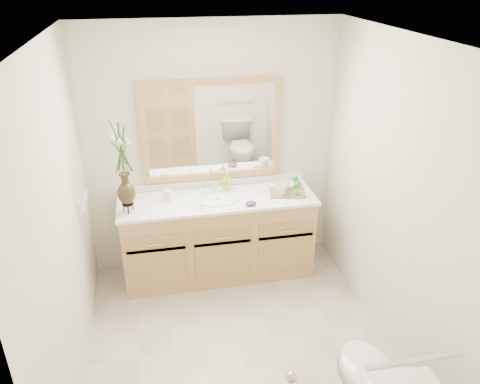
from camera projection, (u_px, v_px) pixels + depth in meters
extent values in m
plane|color=beige|center=(238.00, 343.00, 3.84)|extent=(2.60, 2.60, 0.00)
cube|color=white|center=(237.00, 39.00, 2.78)|extent=(2.40, 2.60, 0.02)
cube|color=silver|center=(212.00, 150.00, 4.46)|extent=(2.40, 0.02, 2.40)
cube|color=silver|center=(291.00, 349.00, 2.17)|extent=(2.40, 0.02, 2.40)
cube|color=silver|center=(61.00, 232.00, 3.10)|extent=(0.02, 2.60, 2.40)
cube|color=silver|center=(394.00, 200.00, 3.52)|extent=(0.02, 2.60, 2.40)
cube|color=tan|center=(218.00, 238.00, 4.56)|extent=(1.80, 0.55, 0.80)
cube|color=white|center=(217.00, 200.00, 4.38)|extent=(1.84, 0.57, 0.03)
ellipsoid|color=white|center=(218.00, 204.00, 4.38)|extent=(0.38, 0.30, 0.12)
cylinder|color=silver|center=(215.00, 186.00, 4.49)|extent=(0.02, 0.02, 0.11)
cylinder|color=silver|center=(204.00, 188.00, 4.47)|extent=(0.02, 0.02, 0.08)
cylinder|color=silver|center=(225.00, 186.00, 4.51)|extent=(0.02, 0.02, 0.08)
cube|color=white|center=(212.00, 131.00, 4.35)|extent=(1.20, 0.01, 0.85)
cube|color=tan|center=(210.00, 82.00, 4.14)|extent=(1.32, 0.04, 0.06)
cube|color=tan|center=(213.00, 175.00, 4.54)|extent=(1.32, 0.04, 0.06)
cube|color=tan|center=(143.00, 135.00, 4.23)|extent=(0.06, 0.04, 0.85)
cube|color=tan|center=(277.00, 127.00, 4.45)|extent=(0.06, 0.04, 0.85)
cube|color=white|center=(80.00, 208.00, 3.88)|extent=(0.02, 0.12, 0.12)
cylinder|color=silver|center=(416.00, 361.00, 2.43)|extent=(0.55, 0.03, 0.03)
cylinder|color=black|center=(128.00, 204.00, 4.10)|extent=(0.10, 0.10, 0.01)
ellipsoid|color=#302315|center=(127.00, 193.00, 4.06)|extent=(0.16, 0.16, 0.20)
cylinder|color=#302315|center=(125.00, 180.00, 4.00)|extent=(0.06, 0.06, 0.09)
cylinder|color=#4C7A33|center=(122.00, 153.00, 3.89)|extent=(0.06, 0.06, 0.37)
cylinder|color=#EFE3CF|center=(168.00, 195.00, 4.32)|extent=(0.07, 0.07, 0.10)
cylinder|color=#EFE3CF|center=(203.00, 206.00, 4.21)|extent=(0.09, 0.09, 0.01)
cube|color=beige|center=(203.00, 205.00, 4.21)|extent=(0.06, 0.04, 0.02)
imported|color=#92D632|center=(227.00, 182.00, 4.49)|extent=(0.09, 0.09, 0.16)
ellipsoid|color=#4D2268|center=(251.00, 203.00, 4.24)|extent=(0.13, 0.11, 0.04)
cube|color=brown|center=(287.00, 193.00, 4.46)|extent=(0.37, 0.28, 0.02)
imported|color=#EFE3CF|center=(281.00, 189.00, 4.38)|extent=(0.15, 0.14, 0.11)
imported|color=#EFE3CF|center=(285.00, 185.00, 4.48)|extent=(0.12, 0.12, 0.09)
cylinder|color=#2A7D29|center=(297.00, 194.00, 4.40)|extent=(0.06, 0.06, 0.01)
cylinder|color=#2A7D29|center=(297.00, 190.00, 4.38)|extent=(0.01, 0.01, 0.09)
ellipsoid|color=#2A7D29|center=(298.00, 184.00, 4.35)|extent=(0.07, 0.07, 0.08)
cylinder|color=#2A7D29|center=(295.00, 187.00, 4.54)|extent=(0.05, 0.05, 0.01)
cylinder|color=#2A7D29|center=(295.00, 183.00, 4.52)|extent=(0.01, 0.01, 0.08)
ellipsoid|color=#2A7D29|center=(296.00, 179.00, 4.50)|extent=(0.06, 0.06, 0.07)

